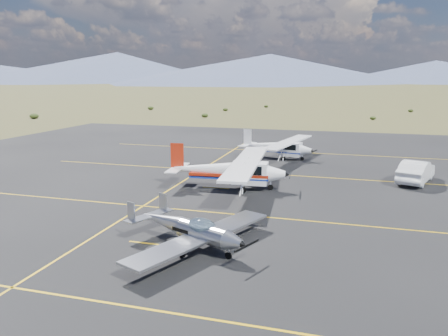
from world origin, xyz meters
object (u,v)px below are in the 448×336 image
at_px(aircraft_plain, 278,146).
at_px(sedan, 416,171).
at_px(aircraft_cessna, 229,169).
at_px(aircraft_low_wing, 192,229).

relative_size(aircraft_plain, sedan, 2.06).
bearing_deg(aircraft_cessna, aircraft_plain, 78.17).
bearing_deg(aircraft_low_wing, aircraft_cessna, 119.07).
height_order(aircraft_low_wing, aircraft_plain, aircraft_plain).
relative_size(aircraft_low_wing, aircraft_cessna, 0.68).
bearing_deg(aircraft_low_wing, sedan, 77.49).
xyz_separation_m(aircraft_cessna, aircraft_plain, (1.43, 12.40, -0.21)).
bearing_deg(aircraft_plain, aircraft_cessna, -85.13).
distance_m(aircraft_cessna, sedan, 14.18).
bearing_deg(aircraft_plain, aircraft_low_wing, -79.00).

